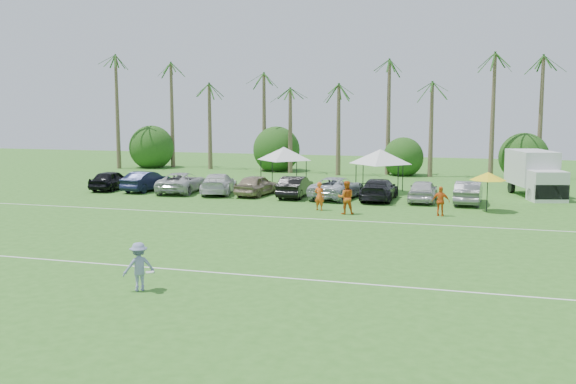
# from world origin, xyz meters

# --- Properties ---
(ground) EXTENTS (120.00, 120.00, 0.00)m
(ground) POSITION_xyz_m (0.00, 0.00, 0.00)
(ground) COLOR #326B20
(ground) RESTS_ON ground
(field_lines) EXTENTS (80.00, 12.10, 0.01)m
(field_lines) POSITION_xyz_m (0.00, 8.00, 0.01)
(field_lines) COLOR white
(field_lines) RESTS_ON ground
(palm_tree_0) EXTENTS (2.40, 2.40, 8.90)m
(palm_tree_0) POSITION_xyz_m (-22.00, 38.00, 7.48)
(palm_tree_0) COLOR brown
(palm_tree_0) RESTS_ON ground
(palm_tree_1) EXTENTS (2.40, 2.40, 9.90)m
(palm_tree_1) POSITION_xyz_m (-17.00, 38.00, 8.35)
(palm_tree_1) COLOR brown
(palm_tree_1) RESTS_ON ground
(palm_tree_2) EXTENTS (2.40, 2.40, 10.90)m
(palm_tree_2) POSITION_xyz_m (-12.00, 38.00, 9.21)
(palm_tree_2) COLOR brown
(palm_tree_2) RESTS_ON ground
(palm_tree_3) EXTENTS (2.40, 2.40, 11.90)m
(palm_tree_3) POSITION_xyz_m (-8.00, 38.00, 10.06)
(palm_tree_3) COLOR brown
(palm_tree_3) RESTS_ON ground
(palm_tree_4) EXTENTS (2.40, 2.40, 8.90)m
(palm_tree_4) POSITION_xyz_m (-4.00, 38.00, 7.48)
(palm_tree_4) COLOR brown
(palm_tree_4) RESTS_ON ground
(palm_tree_5) EXTENTS (2.40, 2.40, 9.90)m
(palm_tree_5) POSITION_xyz_m (0.00, 38.00, 8.35)
(palm_tree_5) COLOR brown
(palm_tree_5) RESTS_ON ground
(palm_tree_6) EXTENTS (2.40, 2.40, 10.90)m
(palm_tree_6) POSITION_xyz_m (4.00, 38.00, 9.21)
(palm_tree_6) COLOR brown
(palm_tree_6) RESTS_ON ground
(palm_tree_7) EXTENTS (2.40, 2.40, 11.90)m
(palm_tree_7) POSITION_xyz_m (8.00, 38.00, 10.06)
(palm_tree_7) COLOR brown
(palm_tree_7) RESTS_ON ground
(palm_tree_8) EXTENTS (2.40, 2.40, 8.90)m
(palm_tree_8) POSITION_xyz_m (13.00, 38.00, 7.48)
(palm_tree_8) COLOR brown
(palm_tree_8) RESTS_ON ground
(palm_tree_9) EXTENTS (2.40, 2.40, 9.90)m
(palm_tree_9) POSITION_xyz_m (18.00, 38.00, 8.35)
(palm_tree_9) COLOR brown
(palm_tree_9) RESTS_ON ground
(bush_tree_0) EXTENTS (4.00, 4.00, 4.00)m
(bush_tree_0) POSITION_xyz_m (-19.00, 39.00, 1.80)
(bush_tree_0) COLOR brown
(bush_tree_0) RESTS_ON ground
(bush_tree_1) EXTENTS (4.00, 4.00, 4.00)m
(bush_tree_1) POSITION_xyz_m (-6.00, 39.00, 1.80)
(bush_tree_1) COLOR brown
(bush_tree_1) RESTS_ON ground
(bush_tree_2) EXTENTS (4.00, 4.00, 4.00)m
(bush_tree_2) POSITION_xyz_m (6.00, 39.00, 1.80)
(bush_tree_2) COLOR brown
(bush_tree_2) RESTS_ON ground
(bush_tree_3) EXTENTS (4.00, 4.00, 4.00)m
(bush_tree_3) POSITION_xyz_m (16.00, 39.00, 1.80)
(bush_tree_3) COLOR brown
(bush_tree_3) RESTS_ON ground
(sideline_player_a) EXTENTS (0.67, 0.51, 1.66)m
(sideline_player_a) POSITION_xyz_m (3.49, 16.97, 0.83)
(sideline_player_a) COLOR orange
(sideline_player_a) RESTS_ON ground
(sideline_player_b) EXTENTS (1.07, 0.93, 1.88)m
(sideline_player_b) POSITION_xyz_m (5.25, 16.06, 0.94)
(sideline_player_b) COLOR #D35917
(sideline_player_b) RESTS_ON ground
(sideline_player_c) EXTENTS (0.99, 0.46, 1.64)m
(sideline_player_c) POSITION_xyz_m (10.38, 16.88, 0.82)
(sideline_player_c) COLOR orange
(sideline_player_c) RESTS_ON ground
(box_truck) EXTENTS (3.72, 6.30, 3.05)m
(box_truck) POSITION_xyz_m (16.01, 26.68, 1.63)
(box_truck) COLOR silver
(box_truck) RESTS_ON ground
(canopy_tent_left) EXTENTS (4.29, 4.29, 3.47)m
(canopy_tent_left) POSITION_xyz_m (-1.87, 27.69, 2.97)
(canopy_tent_left) COLOR black
(canopy_tent_left) RESTS_ON ground
(canopy_tent_right) EXTENTS (4.42, 4.42, 3.58)m
(canopy_tent_right) POSITION_xyz_m (5.74, 25.70, 3.06)
(canopy_tent_right) COLOR black
(canopy_tent_right) RESTS_ON ground
(market_umbrella) EXTENTS (2.06, 2.06, 2.29)m
(market_umbrella) POSITION_xyz_m (12.85, 19.18, 2.05)
(market_umbrella) COLOR black
(market_umbrella) RESTS_ON ground
(frisbee_player) EXTENTS (1.20, 1.13, 1.60)m
(frisbee_player) POSITION_xyz_m (1.75, -0.80, 0.80)
(frisbee_player) COLOR #7C85B0
(frisbee_player) RESTS_ON ground
(parked_car_0) EXTENTS (1.82, 4.23, 1.42)m
(parked_car_0) POSITION_xyz_m (-13.25, 21.86, 0.71)
(parked_car_0) COLOR black
(parked_car_0) RESTS_ON ground
(parked_car_1) EXTENTS (1.98, 4.46, 1.42)m
(parked_car_1) POSITION_xyz_m (-10.46, 21.99, 0.71)
(parked_car_1) COLOR black
(parked_car_1) RESTS_ON ground
(parked_car_2) EXTENTS (2.90, 5.35, 1.42)m
(parked_car_2) POSITION_xyz_m (-7.68, 21.96, 0.71)
(parked_car_2) COLOR #B1B1B1
(parked_car_2) RESTS_ON ground
(parked_car_3) EXTENTS (3.00, 5.22, 1.42)m
(parked_car_3) POSITION_xyz_m (-4.90, 22.02, 0.71)
(parked_car_3) COLOR silver
(parked_car_3) RESTS_ON ground
(parked_car_4) EXTENTS (2.22, 4.37, 1.42)m
(parked_car_4) POSITION_xyz_m (-2.12, 22.01, 0.71)
(parked_car_4) COLOR gray
(parked_car_4) RESTS_ON ground
(parked_car_5) EXTENTS (1.55, 4.34, 1.42)m
(parked_car_5) POSITION_xyz_m (0.66, 21.89, 0.71)
(parked_car_5) COLOR black
(parked_car_5) RESTS_ON ground
(parked_car_6) EXTENTS (3.20, 5.45, 1.42)m
(parked_car_6) POSITION_xyz_m (3.44, 22.07, 0.71)
(parked_car_6) COLOR #B7BCC3
(parked_car_6) RESTS_ON ground
(parked_car_7) EXTENTS (2.06, 4.93, 1.42)m
(parked_car_7) POSITION_xyz_m (6.22, 22.02, 0.71)
(parked_car_7) COLOR black
(parked_car_7) RESTS_ON ground
(parked_car_8) EXTENTS (1.70, 4.19, 1.42)m
(parked_car_8) POSITION_xyz_m (9.01, 22.11, 0.71)
(parked_car_8) COLOR #BBBBBB
(parked_car_8) RESTS_ON ground
(parked_car_9) EXTENTS (1.73, 4.39, 1.42)m
(parked_car_9) POSITION_xyz_m (11.79, 22.04, 0.71)
(parked_car_9) COLOR slate
(parked_car_9) RESTS_ON ground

